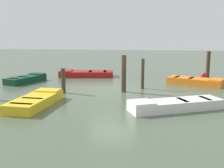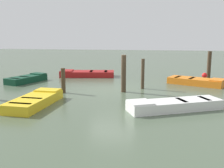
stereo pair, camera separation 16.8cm
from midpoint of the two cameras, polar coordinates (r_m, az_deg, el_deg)
ground_plane at (r=14.94m, az=-0.32°, el=-1.32°), size 80.00×80.00×0.00m
rowboat_orange at (r=17.35m, az=17.10°, el=0.59°), size 3.49×2.49×0.46m
rowboat_white at (r=11.33m, az=12.89°, el=-4.30°), size 4.03×2.64×0.46m
rowboat_dark_green at (r=18.28m, az=-18.11°, el=1.02°), size 1.92×2.99×0.46m
rowboat_red at (r=19.89m, az=-5.79°, el=2.22°), size 4.07×1.95×0.46m
rowboat_yellow at (r=12.17m, az=-16.32°, el=-3.44°), size 1.42×3.40×0.46m
mooring_piling_mid_right at (r=20.22m, az=19.55°, el=3.91°), size 0.28×0.28×1.91m
mooring_piling_mid_left at (r=14.33m, az=2.18°, el=2.23°), size 0.26×0.26×2.00m
mooring_piling_far_left at (r=15.31m, az=6.23°, el=2.17°), size 0.19×0.19×1.72m
mooring_piling_center at (r=14.36m, az=-10.67°, el=0.70°), size 0.23×0.23×1.32m
marker_buoy at (r=19.48m, az=18.70°, el=1.74°), size 0.36×0.36×0.48m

